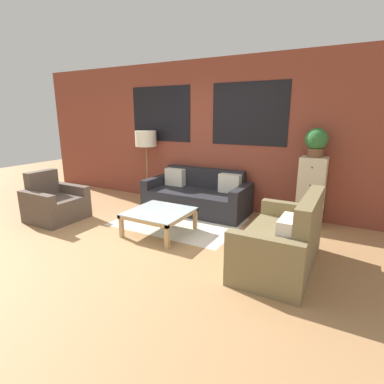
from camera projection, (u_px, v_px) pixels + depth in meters
ground_plane at (123, 247)px, 4.19m from camera, size 16.00×16.00×0.00m
wall_back_brick at (202, 135)px, 5.90m from camera, size 8.40×0.09×2.80m
rug at (179, 222)px, 5.15m from camera, size 2.06×1.44×0.00m
couch_dark at (197, 196)px, 5.70m from camera, size 1.96×0.88×0.78m
settee_vintage at (283, 243)px, 3.56m from camera, size 0.80×1.48×0.92m
armchair_corner at (55, 204)px, 5.22m from camera, size 0.80×0.84×0.84m
coffee_table at (159, 214)px, 4.59m from camera, size 0.89×0.89×0.36m
floor_lamp at (146, 141)px, 6.20m from camera, size 0.44×0.44×1.47m
drawer_cabinet at (311, 192)px, 4.89m from camera, size 0.41×0.38×1.14m
potted_plant at (316, 141)px, 4.69m from camera, size 0.34×0.34×0.45m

